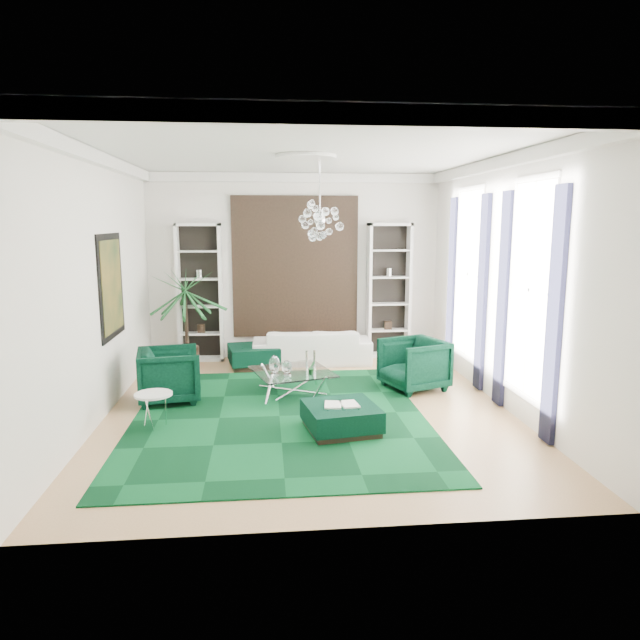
{
  "coord_description": "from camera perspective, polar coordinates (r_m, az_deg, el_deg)",
  "views": [
    {
      "loc": [
        -0.64,
        -8.36,
        2.82
      ],
      "look_at": [
        0.23,
        0.5,
        1.29
      ],
      "focal_mm": 32.0,
      "sensor_mm": 36.0,
      "label": 1
    }
  ],
  "objects": [
    {
      "name": "side_table",
      "position": [
        8.26,
        -16.24,
        -8.79
      ],
      "size": [
        0.65,
        0.65,
        0.49
      ],
      "primitive_type": "cylinder",
      "rotation": [
        0.0,
        0.0,
        0.32
      ],
      "color": "white",
      "rests_on": "floor"
    },
    {
      "name": "crown_molding",
      "position": [
        8.43,
        -1.26,
        15.77
      ],
      "size": [
        6.0,
        7.0,
        0.18
      ],
      "primitive_type": null,
      "color": "white",
      "rests_on": "ceiling"
    },
    {
      "name": "sofa",
      "position": [
        11.52,
        -0.83,
        -2.63
      ],
      "size": [
        2.37,
        0.96,
        0.69
      ],
      "primitive_type": "imported",
      "rotation": [
        0.0,
        0.0,
        3.13
      ],
      "color": "white",
      "rests_on": "floor"
    },
    {
      "name": "armchair_left",
      "position": [
        9.36,
        -14.82,
        -5.35
      ],
      "size": [
        1.09,
        1.07,
        0.86
      ],
      "primitive_type": "imported",
      "rotation": [
        0.0,
        0.0,
        1.74
      ],
      "color": "black",
      "rests_on": "floor"
    },
    {
      "name": "curtain_near_a",
      "position": [
        7.67,
        22.42,
        0.26
      ],
      "size": [
        0.07,
        0.3,
        3.25
      ],
      "primitive_type": "cube",
      "color": "black",
      "rests_on": "floor"
    },
    {
      "name": "table_plant",
      "position": [
        9.15,
        -0.84,
        -4.78
      ],
      "size": [
        0.15,
        0.14,
        0.22
      ],
      "primitive_type": "imported",
      "rotation": [
        0.0,
        0.0,
        0.38
      ],
      "color": "#1B5A29",
      "rests_on": "coffee_table"
    },
    {
      "name": "tapestry",
      "position": [
        11.87,
        -2.49,
        5.33
      ],
      "size": [
        2.5,
        0.06,
        2.8
      ],
      "primitive_type": "cube",
      "color": "black",
      "rests_on": "wall_back"
    },
    {
      "name": "chandelier",
      "position": [
        8.99,
        -0.02,
        9.97
      ],
      "size": [
        0.77,
        0.77,
        0.66
      ],
      "primitive_type": null,
      "rotation": [
        0.0,
        0.0,
        0.06
      ],
      "color": "white",
      "rests_on": "ceiling"
    },
    {
      "name": "palm",
      "position": [
        11.28,
        -13.29,
        1.43
      ],
      "size": [
        2.04,
        2.04,
        2.46
      ],
      "primitive_type": null,
      "rotation": [
        0.0,
        0.0,
        0.43
      ],
      "color": "#1B5A29",
      "rests_on": "floor"
    },
    {
      "name": "ottoman_front",
      "position": [
        7.86,
        2.13,
        -9.8
      ],
      "size": [
        1.08,
        1.08,
        0.37
      ],
      "primitive_type": "cube",
      "rotation": [
        0.0,
        0.0,
        0.17
      ],
      "color": "black",
      "rests_on": "floor"
    },
    {
      "name": "curtain_near_b",
      "position": [
        9.06,
        17.84,
        1.89
      ],
      "size": [
        0.07,
        0.3,
        3.25
      ],
      "primitive_type": "cube",
      "color": "black",
      "rests_on": "floor"
    },
    {
      "name": "wall_left",
      "position": [
        8.74,
        -21.33,
        3.06
      ],
      "size": [
        0.02,
        7.0,
        3.8
      ],
      "primitive_type": "cube",
      "color": "silver",
      "rests_on": "ground"
    },
    {
      "name": "wall_back",
      "position": [
        11.92,
        -2.5,
        5.35
      ],
      "size": [
        6.0,
        0.02,
        3.8
      ],
      "primitive_type": "cube",
      "color": "silver",
      "rests_on": "ground"
    },
    {
      "name": "wall_front",
      "position": [
        4.98,
        1.88,
        -0.9
      ],
      "size": [
        6.0,
        0.02,
        3.8
      ],
      "primitive_type": "cube",
      "color": "silver",
      "rests_on": "ground"
    },
    {
      "name": "rug",
      "position": [
        8.48,
        -4.07,
        -9.61
      ],
      "size": [
        4.2,
        5.0,
        0.02
      ],
      "primitive_type": "cube",
      "color": "black",
      "rests_on": "floor"
    },
    {
      "name": "armchair_right",
      "position": [
        9.84,
        9.35,
        -4.38
      ],
      "size": [
        1.22,
        1.21,
        0.87
      ],
      "primitive_type": "imported",
      "rotation": [
        0.0,
        0.0,
        -1.22
      ],
      "color": "black",
      "rests_on": "floor"
    },
    {
      "name": "window_near",
      "position": [
        8.35,
        20.25,
        2.84
      ],
      "size": [
        0.03,
        1.1,
        2.9
      ],
      "primitive_type": "cube",
      "color": "white",
      "rests_on": "wall_right"
    },
    {
      "name": "curtain_far_a",
      "position": [
        9.83,
        15.91,
        2.57
      ],
      "size": [
        0.07,
        0.3,
        3.25
      ],
      "primitive_type": "cube",
      "color": "black",
      "rests_on": "floor"
    },
    {
      "name": "floor",
      "position": [
        8.85,
        -1.17,
        -8.87
      ],
      "size": [
        6.0,
        7.0,
        0.02
      ],
      "primitive_type": "cube",
      "color": "tan",
      "rests_on": "ground"
    },
    {
      "name": "shelving_left",
      "position": [
        11.83,
        -11.92,
        2.68
      ],
      "size": [
        0.9,
        0.38,
        2.8
      ],
      "primitive_type": null,
      "color": "white",
      "rests_on": "floor"
    },
    {
      "name": "painting",
      "position": [
        9.31,
        -20.09,
        3.2
      ],
      "size": [
        0.04,
        1.3,
        1.6
      ],
      "primitive_type": "cube",
      "color": "black",
      "rests_on": "wall_left"
    },
    {
      "name": "book",
      "position": [
        7.79,
        2.14,
        -8.39
      ],
      "size": [
        0.47,
        0.31,
        0.03
      ],
      "primitive_type": "cube",
      "color": "white",
      "rests_on": "ottoman_front"
    },
    {
      "name": "ceiling",
      "position": [
        8.44,
        -1.26,
        16.51
      ],
      "size": [
        6.0,
        7.0,
        0.02
      ],
      "primitive_type": "cube",
      "color": "white",
      "rests_on": "ground"
    },
    {
      "name": "coffee_table",
      "position": [
        9.46,
        -2.76,
        -6.29
      ],
      "size": [
        1.47,
        1.47,
        0.41
      ],
      "primitive_type": null,
      "rotation": [
        0.0,
        0.0,
        0.28
      ],
      "color": "white",
      "rests_on": "floor"
    },
    {
      "name": "shelving_right",
      "position": [
        12.04,
        6.89,
        2.94
      ],
      "size": [
        0.9,
        0.38,
        2.8
      ],
      "primitive_type": null,
      "color": "white",
      "rests_on": "floor"
    },
    {
      "name": "window_far",
      "position": [
        10.55,
        14.61,
        4.46
      ],
      "size": [
        0.03,
        1.1,
        2.9
      ],
      "primitive_type": "cube",
      "color": "white",
      "rests_on": "wall_right"
    },
    {
      "name": "ceiling_medallion",
      "position": [
        8.73,
        -1.41,
        16.02
      ],
      "size": [
        0.9,
        0.9,
        0.05
      ],
      "primitive_type": "cylinder",
      "color": "white",
      "rests_on": "ceiling"
    },
    {
      "name": "curtain_far_b",
      "position": [
        11.29,
        13.04,
        3.58
      ],
      "size": [
        0.07,
        0.3,
        3.25
      ],
      "primitive_type": "cube",
      "color": "black",
      "rests_on": "floor"
    },
    {
      "name": "wall_right",
      "position": [
        9.17,
        17.94,
        3.54
      ],
      "size": [
        0.02,
        7.0,
        3.8
      ],
      "primitive_type": "cube",
      "color": "silver",
      "rests_on": "ground"
    },
    {
      "name": "ottoman_side",
      "position": [
        11.32,
        -6.66,
        -3.63
      ],
      "size": [
        1.07,
        1.07,
        0.41
      ],
      "primitive_type": "cube",
      "rotation": [
        0.0,
        0.0,
        0.17
      ],
      "color": "black",
      "rests_on": "floor"
    }
  ]
}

